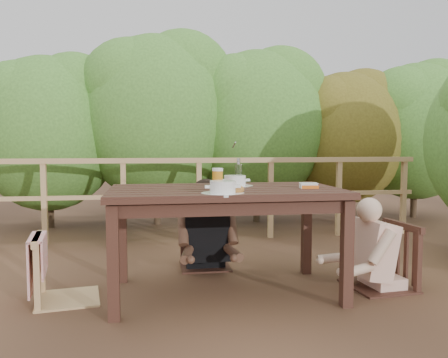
{
  "coord_description": "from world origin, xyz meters",
  "views": [
    {
      "loc": [
        -0.55,
        -3.41,
        1.17
      ],
      "look_at": [
        0.0,
        0.05,
        0.9
      ],
      "focal_mm": 35.93,
      "sensor_mm": 36.0,
      "label": 1
    }
  ],
  "objects": [
    {
      "name": "butter_tub",
      "position": [
        0.64,
        -0.11,
        0.85
      ],
      "size": [
        0.15,
        0.12,
        0.06
      ],
      "primitive_type": "cube",
      "rotation": [
        0.0,
        0.0,
        -0.16
      ],
      "color": "silver",
      "rests_on": "table"
    },
    {
      "name": "soup_far",
      "position": [
        0.12,
        0.21,
        0.87
      ],
      "size": [
        0.3,
        0.3,
        0.1
      ],
      "primitive_type": "cylinder",
      "color": "white",
      "rests_on": "table"
    },
    {
      "name": "table",
      "position": [
        0.0,
        0.0,
        0.41
      ],
      "size": [
        1.76,
        0.99,
        0.82
      ],
      "primitive_type": "cube",
      "color": "#341C14",
      "rests_on": "ground"
    },
    {
      "name": "bottle",
      "position": [
        0.14,
        0.19,
        0.94
      ],
      "size": [
        0.06,
        0.06,
        0.24
      ],
      "primitive_type": "cylinder",
      "color": "silver",
      "rests_on": "table"
    },
    {
      "name": "railing",
      "position": [
        0.0,
        2.0,
        0.51
      ],
      "size": [
        5.6,
        0.1,
        1.01
      ],
      "primitive_type": "cube",
      "color": "tan",
      "rests_on": "ground"
    },
    {
      "name": "soup_near",
      "position": [
        -0.07,
        -0.33,
        0.87
      ],
      "size": [
        0.3,
        0.3,
        0.1
      ],
      "primitive_type": "cylinder",
      "color": "silver",
      "rests_on": "table"
    },
    {
      "name": "chair_left",
      "position": [
        -1.2,
        0.04,
        0.47
      ],
      "size": [
        0.54,
        0.54,
        0.95
      ],
      "primitive_type": "cube",
      "rotation": [
        0.0,
        0.0,
        1.72
      ],
      "color": "tan",
      "rests_on": "ground"
    },
    {
      "name": "woman",
      "position": [
        -0.07,
        0.8,
        0.65
      ],
      "size": [
        0.53,
        0.65,
        1.3
      ],
      "primitive_type": null,
      "rotation": [
        0.0,
        0.0,
        3.14
      ],
      "color": "black",
      "rests_on": "ground"
    },
    {
      "name": "ground",
      "position": [
        0.0,
        0.0,
        0.0
      ],
      "size": [
        60.0,
        60.0,
        0.0
      ],
      "primitive_type": "plane",
      "color": "brown",
      "rests_on": "ground"
    },
    {
      "name": "chair_far",
      "position": [
        -0.07,
        0.78,
        0.47
      ],
      "size": [
        0.47,
        0.47,
        0.93
      ],
      "primitive_type": "cube",
      "rotation": [
        0.0,
        0.0,
        -0.0
      ],
      "color": "#341C14",
      "rests_on": "ground"
    },
    {
      "name": "bread_roll",
      "position": [
        0.03,
        -0.3,
        0.85
      ],
      "size": [
        0.12,
        0.09,
        0.07
      ],
      "primitive_type": "ellipsoid",
      "color": "#AB6F32",
      "rests_on": "table"
    },
    {
      "name": "beer_glass",
      "position": [
        -0.05,
        0.07,
        0.9
      ],
      "size": [
        0.09,
        0.09,
        0.17
      ],
      "primitive_type": "cylinder",
      "color": "orange",
      "rests_on": "table"
    },
    {
      "name": "diner_right",
      "position": [
        1.3,
        -0.05,
        0.61
      ],
      "size": [
        0.65,
        0.55,
        1.22
      ],
      "primitive_type": null,
      "rotation": [
        0.0,
        0.0,
        1.67
      ],
      "color": "beige",
      "rests_on": "ground"
    },
    {
      "name": "hedge_row",
      "position": [
        0.4,
        3.2,
        1.9
      ],
      "size": [
        6.6,
        1.6,
        3.8
      ],
      "primitive_type": null,
      "color": "#406F28",
      "rests_on": "ground"
    },
    {
      "name": "chair_right",
      "position": [
        1.27,
        -0.05,
        0.5
      ],
      "size": [
        0.54,
        0.54,
        1.0
      ],
      "primitive_type": "cube",
      "rotation": [
        0.0,
        0.0,
        -1.47
      ],
      "color": "#341C14",
      "rests_on": "ground"
    }
  ]
}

